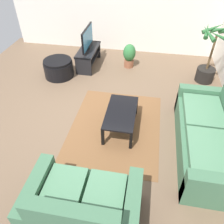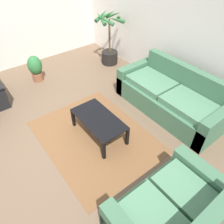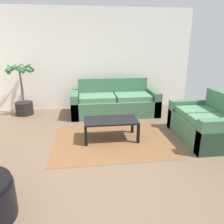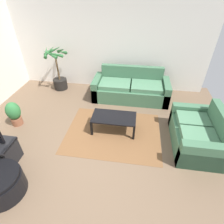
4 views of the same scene
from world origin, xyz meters
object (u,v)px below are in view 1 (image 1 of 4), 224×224
at_px(potted_plant_small, 129,55).
at_px(potted_palm, 209,61).
at_px(couch_loveseat, 83,206).
at_px(couch_main, 209,138).
at_px(ottoman, 59,68).
at_px(tv_stand, 88,55).
at_px(coffee_table, 121,114).
at_px(tv, 87,38).

bearing_deg(potted_plant_small, potted_palm, 78.83).
bearing_deg(couch_loveseat, potted_plant_small, 179.02).
bearing_deg(potted_palm, couch_loveseat, -27.44).
distance_m(potted_palm, potted_plant_small, 1.98).
relative_size(couch_main, ottoman, 3.02).
bearing_deg(potted_plant_small, tv_stand, -83.45).
height_order(couch_loveseat, tv_stand, couch_loveseat).
xyz_separation_m(potted_palm, ottoman, (0.43, -3.63, -0.30)).
bearing_deg(tv_stand, potted_plant_small, 96.55).
height_order(coffee_table, potted_plant_small, potted_plant_small).
bearing_deg(tv, couch_loveseat, 13.83).
distance_m(tv_stand, tv, 0.46).
distance_m(couch_main, couch_loveseat, 2.31).
xyz_separation_m(tv, potted_palm, (0.26, 3.02, -0.25)).
relative_size(tv_stand, coffee_table, 1.08).
bearing_deg(couch_loveseat, potted_palm, 152.56).
bearing_deg(potted_palm, couch_main, -6.40).
relative_size(couch_loveseat, potted_palm, 1.03).
distance_m(couch_main, tv_stand, 3.79).
xyz_separation_m(coffee_table, potted_palm, (-2.05, 1.79, 0.18)).
relative_size(couch_main, coffee_table, 2.18).
distance_m(tv_stand, potted_plant_small, 1.10).
distance_m(couch_loveseat, potted_plant_small, 4.25).
bearing_deg(ottoman, potted_plant_small, 115.46).
relative_size(coffee_table, potted_plant_small, 1.60).
bearing_deg(coffee_table, couch_loveseat, -6.74).
xyz_separation_m(tv_stand, tv, (-0.00, 0.00, 0.46)).
xyz_separation_m(potted_palm, potted_plant_small, (-0.38, -1.93, -0.18)).
bearing_deg(coffee_table, tv, -151.94).
bearing_deg(tv, ottoman, -41.78).
relative_size(couch_main, couch_loveseat, 1.57).
bearing_deg(coffee_table, potted_palm, 138.83).
relative_size(tv_stand, ottoman, 1.50).
xyz_separation_m(couch_loveseat, coffee_table, (-1.81, 0.21, 0.05)).
bearing_deg(coffee_table, tv_stand, -151.88).
height_order(couch_loveseat, potted_palm, potted_palm).
bearing_deg(ottoman, couch_main, 60.36).
height_order(tv_stand, tv, tv).
bearing_deg(coffee_table, ottoman, -131.42).
relative_size(tv, coffee_table, 0.91).
distance_m(couch_loveseat, tv_stand, 4.24).
height_order(couch_main, potted_palm, potted_palm).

